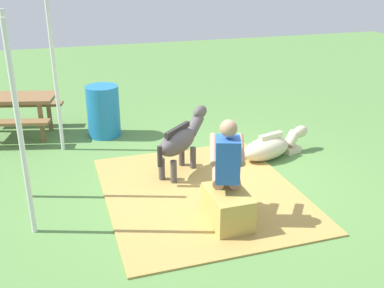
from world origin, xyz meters
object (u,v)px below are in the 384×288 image
(pony_standing, at_px, (181,140))
(tent_pole_mid, at_px, (17,110))
(tent_pole_left, at_px, (20,134))
(pony_lying, at_px, (271,147))
(picnic_bench, at_px, (12,106))
(hay_bale, at_px, (228,208))
(tent_pole_right, at_px, (55,78))
(water_barrel, at_px, (103,111))
(person_seated, at_px, (227,165))

(pony_standing, height_order, tent_pole_mid, tent_pole_mid)
(pony_standing, height_order, tent_pole_left, tent_pole_left)
(pony_lying, relative_size, picnic_bench, 0.76)
(pony_standing, xyz_separation_m, tent_pole_mid, (-0.11, 2.16, 0.70))
(picnic_bench, bearing_deg, pony_standing, -134.40)
(pony_standing, relative_size, tent_pole_mid, 0.44)
(hay_bale, xyz_separation_m, pony_lying, (1.64, -1.40, -0.03))
(pony_lying, distance_m, tent_pole_right, 3.61)
(tent_pole_right, bearing_deg, water_barrel, -59.21)
(hay_bale, height_order, pony_lying, hay_bale)
(tent_pole_left, xyz_separation_m, tent_pole_right, (2.49, -0.44, 0.00))
(tent_pole_right, distance_m, picnic_bench, 1.35)
(person_seated, distance_m, picnic_bench, 4.56)
(pony_standing, relative_size, water_barrel, 1.18)
(pony_standing, distance_m, picnic_bench, 3.38)
(tent_pole_right, relative_size, tent_pole_mid, 1.00)
(person_seated, relative_size, picnic_bench, 0.74)
(tent_pole_mid, bearing_deg, water_barrel, -32.27)
(hay_bale, xyz_separation_m, tent_pole_left, (0.52, 2.22, 1.01))
(hay_bale, relative_size, picnic_bench, 0.38)
(person_seated, distance_m, tent_pole_mid, 2.71)
(person_seated, height_order, tent_pole_right, tent_pole_right)
(water_barrel, distance_m, tent_pole_right, 1.17)
(tent_pole_right, bearing_deg, pony_standing, -131.70)
(tent_pole_right, height_order, picnic_bench, tent_pole_right)
(tent_pole_mid, bearing_deg, person_seated, -118.91)
(tent_pole_right, bearing_deg, picnic_bench, 40.58)
(pony_standing, relative_size, tent_pole_left, 0.44)
(water_barrel, distance_m, picnic_bench, 1.60)
(pony_lying, xyz_separation_m, picnic_bench, (2.27, 3.94, 0.39))
(picnic_bench, bearing_deg, water_barrel, -106.23)
(hay_bale, height_order, water_barrel, water_barrel)
(hay_bale, relative_size, pony_standing, 0.62)
(person_seated, bearing_deg, pony_standing, 6.86)
(pony_standing, distance_m, water_barrel, 2.11)
(hay_bale, xyz_separation_m, person_seated, (0.15, -0.04, 0.50))
(hay_bale, distance_m, picnic_bench, 4.68)
(water_barrel, xyz_separation_m, tent_pole_mid, (-2.02, 1.28, 0.76))
(tent_pole_right, relative_size, picnic_bench, 1.38)
(person_seated, distance_m, pony_lying, 2.08)
(person_seated, xyz_separation_m, tent_pole_mid, (1.29, 2.33, 0.51))
(pony_standing, bearing_deg, pony_lying, -86.56)
(tent_pole_left, bearing_deg, hay_bale, -103.26)
(person_seated, distance_m, pony_standing, 1.41)
(person_seated, relative_size, tent_pole_left, 0.54)
(tent_pole_right, bearing_deg, tent_pole_mid, 161.80)
(hay_bale, distance_m, person_seated, 0.52)
(person_seated, height_order, tent_pole_mid, tent_pole_mid)
(person_seated, relative_size, tent_pole_mid, 0.54)
(person_seated, bearing_deg, tent_pole_left, 80.72)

